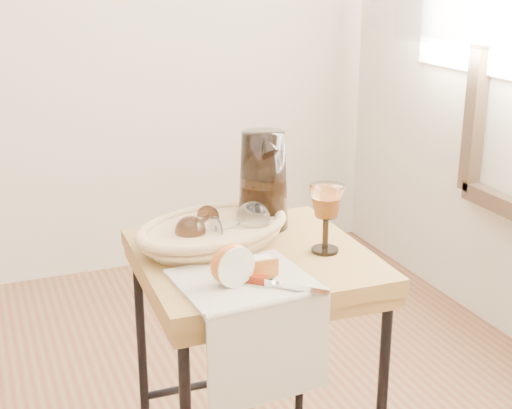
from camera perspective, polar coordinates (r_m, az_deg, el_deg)
name	(u,v)px	position (r m, az deg, el deg)	size (l,w,h in m)	color
side_table	(253,377)	(1.78, -0.25, -13.45)	(0.51, 0.51, 0.65)	brown
tea_towel	(243,281)	(1.49, -1.00, -6.04)	(0.27, 0.24, 0.01)	white
bread_basket	(213,234)	(1.67, -3.40, -2.32)	(0.35, 0.24, 0.05)	#A27A42
goblet_lying_a	(198,225)	(1.67, -4.58, -1.61)	(0.12, 0.07, 0.07)	brown
goblet_lying_b	(237,223)	(1.66, -1.51, -1.46)	(0.13, 0.08, 0.08)	white
pitcher	(263,180)	(1.76, 0.57, 1.94)	(0.16, 0.24, 0.28)	black
wine_goblet	(326,218)	(1.62, 5.55, -1.10)	(0.08, 0.08, 0.16)	white
apple_half	(231,264)	(1.45, -2.03, -4.71)	(0.09, 0.05, 0.08)	red
apple_wedge	(258,266)	(1.50, 0.18, -4.88)	(0.06, 0.03, 0.04)	white
table_knife	(273,282)	(1.45, 1.39, -6.16)	(0.21, 0.02, 0.02)	silver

